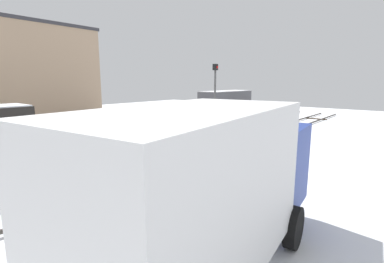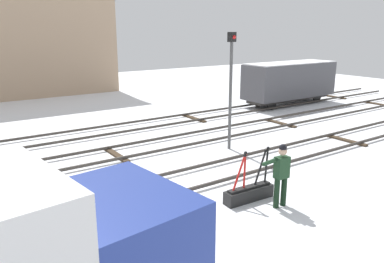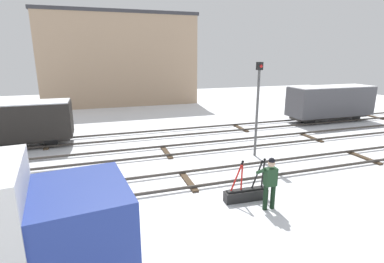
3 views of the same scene
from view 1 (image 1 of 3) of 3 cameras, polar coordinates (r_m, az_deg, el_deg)
ground_plane at (r=12.97m, az=1.29°, el=-5.41°), size 60.00×60.00×0.00m
track_main_line at (r=12.95m, az=1.29°, el=-4.95°), size 44.00×1.94×0.18m
track_siding_near at (r=15.45m, az=-9.49°, el=-2.60°), size 44.00×1.94×0.18m
track_siding_far at (r=18.06m, az=-16.41°, el=-1.02°), size 44.00×1.94×0.18m
switch_lever_frame at (r=13.03m, az=12.28°, el=-4.44°), size 1.53×0.43×1.45m
rail_worker at (r=12.93m, az=16.10°, el=-1.40°), size 0.55×0.66×1.74m
delivery_truck at (r=5.09m, az=3.98°, el=-10.20°), size 6.30×2.99×3.08m
signal_post at (r=16.94m, az=4.70°, el=7.47°), size 0.24×0.32×4.49m
apartment_building at (r=29.79m, az=-32.84°, el=10.21°), size 14.65×5.27×8.67m
freight_car_near_switch at (r=27.30m, az=6.91°, el=5.87°), size 6.30×2.05×2.60m
perched_bird_roof_right at (r=30.13m, az=-28.43°, el=19.01°), size 0.20×0.28×0.13m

